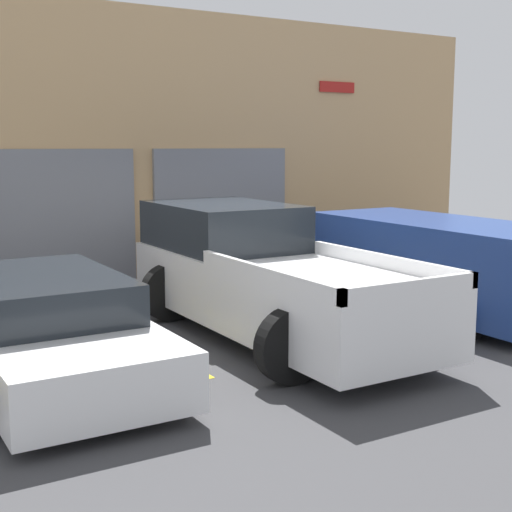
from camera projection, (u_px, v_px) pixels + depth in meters
The scene contains 8 objects.
ground_plane at pixel (230, 319), 11.05m from camera, with size 28.00×28.00×0.00m, color #3D3D3F.
shophouse_building at pixel (146, 151), 13.45m from camera, with size 15.39×0.68×5.17m.
pickup_truck at pixel (262, 275), 10.11m from camera, with size 2.56×5.49×1.79m.
sedan_white at pixel (47, 327), 8.32m from camera, with size 2.22×4.69×1.20m.
sedan_side at pixel (439, 262), 11.41m from camera, with size 2.35×4.53×1.49m.
parking_stripe_left at pixel (172, 355), 9.17m from camera, with size 0.12×2.20×0.01m, color gold.
parking_stripe_centre at pixel (362, 324), 10.74m from camera, with size 0.12×2.20×0.01m, color gold.
parking_stripe_right at pixel (504, 301), 12.31m from camera, with size 0.12×2.20×0.01m, color gold.
Camera 1 is at (-5.14, -9.46, 2.68)m, focal length 50.00 mm.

